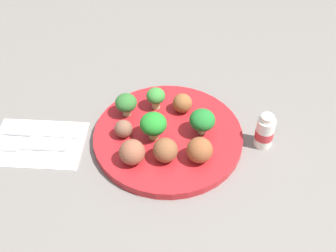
{
  "coord_description": "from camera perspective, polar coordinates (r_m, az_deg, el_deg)",
  "views": [
    {
      "loc": [
        0.03,
        0.57,
        0.61
      ],
      "look_at": [
        0.0,
        0.0,
        0.04
      ],
      "focal_mm": 47.02,
      "sensor_mm": 36.0,
      "label": 1
    }
  ],
  "objects": [
    {
      "name": "meatball_back_left",
      "position": [
        0.76,
        4.12,
        -3.13
      ],
      "size": [
        0.05,
        0.05,
        0.05
      ],
      "primitive_type": "sphere",
      "color": "brown",
      "rests_on": "plate"
    },
    {
      "name": "yogurt_bottle",
      "position": [
        0.82,
        12.42,
        -0.74
      ],
      "size": [
        0.03,
        0.03,
        0.07
      ],
      "color": "white",
      "rests_on": "ground_plane"
    },
    {
      "name": "broccoli_floret_mid_left",
      "position": [
        0.85,
        -5.46,
        2.96
      ],
      "size": [
        0.04,
        0.04,
        0.05
      ],
      "color": "#9DC97F",
      "rests_on": "plate"
    },
    {
      "name": "ground_plane",
      "position": [
        0.83,
        0.0,
        -1.75
      ],
      "size": [
        4.0,
        4.0,
        0.0
      ],
      "primitive_type": "plane",
      "color": "slate"
    },
    {
      "name": "broccoli_floret_near_rim",
      "position": [
        0.8,
        4.46,
        0.79
      ],
      "size": [
        0.05,
        0.05,
        0.05
      ],
      "color": "#99C977",
      "rests_on": "plate"
    },
    {
      "name": "fork",
      "position": [
        0.85,
        -17.3,
        -2.57
      ],
      "size": [
        0.12,
        0.03,
        0.01
      ],
      "color": "silver",
      "rests_on": "napkin"
    },
    {
      "name": "meatball_front_left",
      "position": [
        0.81,
        -5.79,
        -0.24
      ],
      "size": [
        0.03,
        0.03,
        0.03
      ],
      "primitive_type": "sphere",
      "color": "brown",
      "rests_on": "plate"
    },
    {
      "name": "broccoli_floret_front_right",
      "position": [
        0.79,
        -1.92,
        0.22
      ],
      "size": [
        0.05,
        0.05,
        0.05
      ],
      "color": "#93BA67",
      "rests_on": "plate"
    },
    {
      "name": "knife",
      "position": [
        0.87,
        -16.62,
        -0.82
      ],
      "size": [
        0.15,
        0.03,
        0.01
      ],
      "color": "white",
      "rests_on": "napkin"
    },
    {
      "name": "napkin",
      "position": [
        0.86,
        -16.42,
        -1.94
      ],
      "size": [
        0.18,
        0.14,
        0.01
      ],
      "primitive_type": "cube",
      "rotation": [
        0.0,
        0.0,
        -0.11
      ],
      "color": "white",
      "rests_on": "ground_plane"
    },
    {
      "name": "broccoli_floret_mid_right",
      "position": [
        0.86,
        -1.59,
        3.84
      ],
      "size": [
        0.04,
        0.04,
        0.04
      ],
      "color": "#A3C376",
      "rests_on": "plate"
    },
    {
      "name": "meatball_mid_right",
      "position": [
        0.76,
        -0.35,
        -3.16
      ],
      "size": [
        0.04,
        0.04,
        0.04
      ],
      "primitive_type": "sphere",
      "color": "brown",
      "rests_on": "plate"
    },
    {
      "name": "plate",
      "position": [
        0.83,
        0.0,
        -1.37
      ],
      "size": [
        0.28,
        0.28,
        0.02
      ],
      "primitive_type": "cylinder",
      "color": "red",
      "rests_on": "ground_plane"
    },
    {
      "name": "meatball_near_rim",
      "position": [
        0.76,
        -4.68,
        -3.39
      ],
      "size": [
        0.05,
        0.05,
        0.05
      ],
      "primitive_type": "sphere",
      "color": "brown",
      "rests_on": "plate"
    },
    {
      "name": "meatball_mid_left",
      "position": [
        0.85,
        1.88,
        2.98
      ],
      "size": [
        0.04,
        0.04,
        0.04
      ],
      "primitive_type": "sphere",
      "color": "brown",
      "rests_on": "plate"
    }
  ]
}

